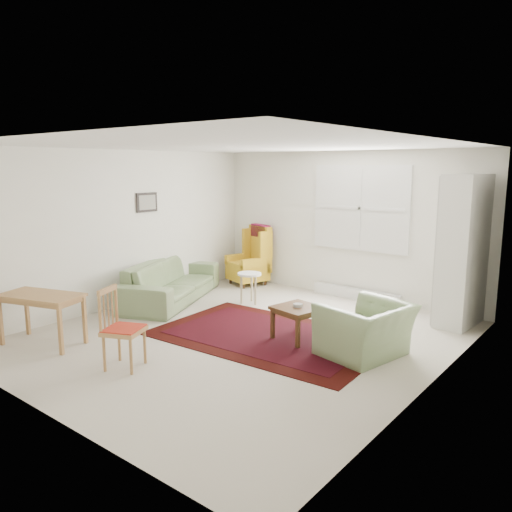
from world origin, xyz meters
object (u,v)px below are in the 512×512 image
Objects in this scene: wingback_chair at (248,255)px; desk at (43,319)px; desk_chair at (124,328)px; coffee_table at (298,323)px; armchair at (366,325)px; stool at (249,288)px; sofa at (171,274)px; cabinet at (463,251)px.

wingback_chair reaches higher than desk.
desk_chair is at bearing -51.61° from wingback_chair.
coffee_table is 2.23m from desk_chair.
armchair is 0.87× the size of wingback_chair.
coffee_table is 1.06× the size of stool.
wingback_chair is at bearing -32.49° from sofa.
wingback_chair is 3.21m from coffee_table.
wingback_chair is at bearing -107.73° from armchair.
armchair is 0.95m from coffee_table.
desk is (-0.84, -3.12, 0.07)m from stool.
sofa is 1.73m from wingback_chair.
desk is at bearing -71.40° from wingback_chair.
desk_chair reaches higher than desk.
armchair reaches higher than desk.
armchair is 0.96× the size of desk.
stool is 3.24m from desk.
wingback_chair is at bearing -3.83° from desk_chair.
cabinet is (3.05, 1.01, 0.81)m from stool.
desk is 1.45m from desk_chair.
desk reaches higher than coffee_table.
desk_chair is at bearing -78.70° from stool.
coffee_table is at bearing -20.73° from wingback_chair.
sofa is 2.32× the size of armchair.
stool reaches higher than coffee_table.
sofa is 2.51× the size of desk_chair.
sofa reaches higher than desk_chair.
armchair is 2.13m from cabinet.
stool is at bearing 148.76° from coffee_table.
stool is 3.01m from desk_chair.
stool is 0.57× the size of desk_chair.
cabinet is 2.33× the size of desk_chair.
desk_chair is (-2.46, -3.96, -0.61)m from cabinet.
cabinet is (0.50, 1.95, 0.68)m from armchair.
desk_chair reaches higher than armchair.
coffee_table is at bearing 41.21° from desk.
sofa reaches higher than armchair.
desk is 1.13× the size of desk_chair.
desk_chair is at bearing -117.45° from cabinet.
desk_chair is (-1.02, -1.97, 0.23)m from coffee_table.
desk_chair is (1.74, -2.26, -0.01)m from sofa.
desk is at bearing 163.55° from sofa.
armchair is at bearing -11.74° from wingback_chair.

